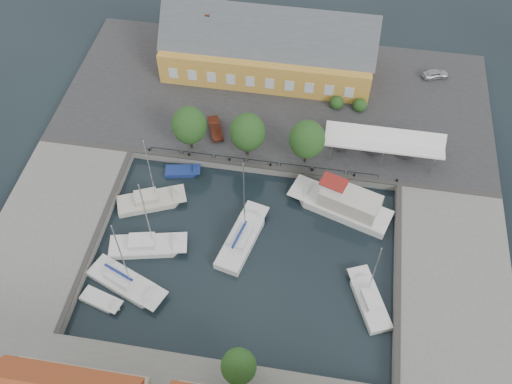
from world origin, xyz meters
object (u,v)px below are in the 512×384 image
warehouse (264,48)px  west_boat_b (150,202)px  west_boat_c (146,246)px  launch_sw (101,301)px  center_sailboat (242,240)px  west_boat_d (126,283)px  launch_nw (182,172)px  trawler (344,205)px  east_boat_c (369,301)px  tent_canopy (384,140)px  car_red (215,128)px  car_silver (436,74)px

warehouse → west_boat_b: warehouse is taller
west_boat_c → launch_sw: 7.57m
center_sailboat → west_boat_d: center_sailboat is taller
launch_nw → launch_sw: bearing=-102.3°
trawler → launch_sw: 28.40m
trawler → west_boat_d: size_ratio=1.03×
east_boat_c → west_boat_d: bearing=-175.5°
tent_canopy → trawler: bearing=-114.9°
warehouse → launch_nw: bearing=-109.5°
center_sailboat → launch_sw: center_sailboat is taller
trawler → launch_sw: bearing=-146.5°
west_boat_b → west_boat_c: bearing=-77.7°
tent_canopy → car_red: bearing=178.2°
west_boat_b → launch_nw: 5.75m
car_silver → west_boat_b: 42.49m
warehouse → car_red: 14.11m
west_boat_b → trawler: bearing=6.8°
car_silver → launch_nw: bearing=107.4°
center_sailboat → east_boat_c: bearing=-20.2°
warehouse → launch_sw: (-10.93, -37.87, -4.34)m
car_red → trawler: 19.07m
car_red → west_boat_b: 12.86m
east_boat_c → west_boat_b: bearing=161.2°
tent_canopy → launch_sw: (-27.53, -24.01, -3.59)m
west_boat_d → launch_sw: bearing=-129.0°
tent_canopy → launch_sw: size_ratio=2.98×
car_silver → west_boat_d: size_ratio=0.30×
trawler → launch_sw: (-23.66, -15.69, -0.93)m
car_silver → launch_nw: size_ratio=0.79×
warehouse → trawler: (12.73, -22.18, -3.41)m
west_boat_c → launch_nw: 11.24m
warehouse → west_boat_c: size_ratio=2.48×
west_boat_d → west_boat_b: bearing=92.4°
tent_canopy → car_silver: (6.95, 15.74, -2.08)m
warehouse → center_sailboat: size_ratio=2.24×
car_red → launch_sw: car_red is taller
west_boat_b → east_boat_c: bearing=-18.8°
tent_canopy → west_boat_d: (-25.63, -21.67, -3.41)m
trawler → east_boat_c: (3.44, -11.36, -0.76)m
tent_canopy → car_red: tent_canopy is taller
west_boat_c → launch_nw: size_ratio=2.55×
tent_canopy → west_boat_d: west_boat_d is taller
east_boat_c → west_boat_b: (-25.64, 8.72, 0.00)m
east_boat_c → launch_sw: 27.44m
center_sailboat → east_boat_c: size_ratio=1.32×
west_boat_b → launch_nw: bearing=63.9°
launch_nw → east_boat_c: bearing=-31.0°
car_red → launch_nw: car_red is taller
car_red → trawler: bearing=-50.4°
tent_canopy → car_silver: tent_canopy is taller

